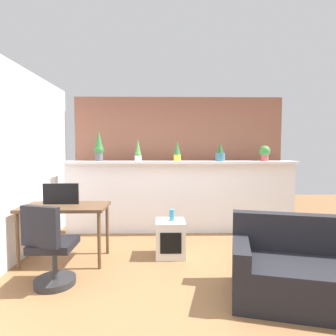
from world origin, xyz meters
name	(u,v)px	position (x,y,z in m)	size (l,w,h in m)	color
ground_plane	(192,288)	(0.00, 0.00, 0.00)	(12.00, 12.00, 0.00)	brown
divider_wall	(180,198)	(0.00, 2.00, 0.62)	(4.05, 0.16, 1.24)	white
plant_shelf	(181,162)	(0.00, 1.96, 1.26)	(4.05, 0.35, 0.04)	white
brick_wall_behind	(179,161)	(0.00, 2.60, 1.25)	(4.05, 0.10, 2.50)	#935B47
potted_plant_0	(99,147)	(-1.43, 1.98, 1.53)	(0.17, 0.17, 0.53)	#4C4C51
potted_plant_1	(138,152)	(-0.75, 1.96, 1.44)	(0.12, 0.12, 0.39)	silver
potted_plant_2	(177,151)	(-0.06, 2.00, 1.45)	(0.12, 0.12, 0.35)	gold
potted_plant_3	(220,154)	(0.69, 1.93, 1.41)	(0.16, 0.16, 0.32)	#386B84
potted_plant_4	(265,152)	(1.49, 1.99, 1.43)	(0.20, 0.20, 0.27)	#B7474C
desk	(65,212)	(-1.60, 0.75, 0.67)	(1.10, 0.60, 0.75)	brown
tv_monitor	(61,194)	(-1.68, 0.83, 0.89)	(0.47, 0.04, 0.28)	black
office_chair	(50,252)	(-1.52, 0.05, 0.39)	(0.50, 0.50, 0.91)	#262628
side_cube_shelf	(170,238)	(-0.21, 0.89, 0.25)	(0.40, 0.41, 0.50)	silver
vase_on_shelf	(172,215)	(-0.19, 0.89, 0.58)	(0.07, 0.07, 0.16)	teal
couch	(315,273)	(1.16, -0.28, 0.28)	(1.70, 1.12, 0.80)	black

